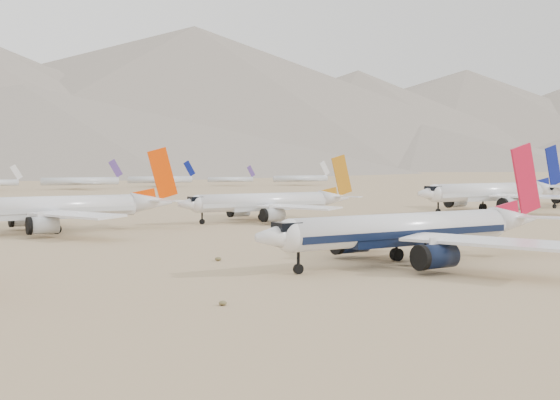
# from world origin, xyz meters

# --- Properties ---
(ground) EXTENTS (7000.00, 7000.00, 0.00)m
(ground) POSITION_xyz_m (0.00, 0.00, 0.00)
(ground) COLOR #967E57
(ground) RESTS_ON ground
(main_airliner) EXTENTS (49.71, 48.56, 17.54)m
(main_airliner) POSITION_xyz_m (-7.20, -1.92, 4.82)
(main_airliner) COLOR white
(main_airliner) RESTS_ON ground
(row2_navy_widebody) EXTENTS (56.65, 55.39, 20.15)m
(row2_navy_widebody) POSITION_xyz_m (86.44, 68.09, 5.63)
(row2_navy_widebody) COLOR white
(row2_navy_widebody) RESTS_ON ground
(row2_gold_tail) EXTENTS (46.57, 45.55, 16.58)m
(row2_gold_tail) POSITION_xyz_m (11.63, 71.80, 4.64)
(row2_gold_tail) COLOR white
(row2_gold_tail) RESTS_ON ground
(row2_orange_tail) EXTENTS (50.14, 49.05, 17.88)m
(row2_orange_tail) POSITION_xyz_m (-40.63, 69.85, 5.02)
(row2_orange_tail) COLOR white
(row2_orange_tail) RESTS_ON ground
(foothills) EXTENTS (4637.50, 1395.00, 155.00)m
(foothills) POSITION_xyz_m (526.68, 1100.00, 67.15)
(foothills) COLOR slate
(foothills) RESTS_ON ground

